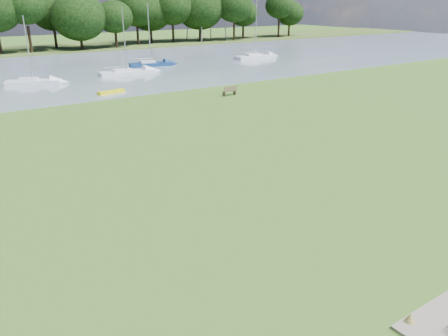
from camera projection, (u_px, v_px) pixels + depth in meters
ground at (217, 178)px, 23.29m from camera, size 220.00×220.00×0.00m
river at (38, 74)px, 55.78m from camera, size 220.00×40.00×0.10m
far_bank at (0, 52)px, 78.99m from camera, size 220.00×20.00×0.40m
riverbank_bench at (230, 91)px, 43.04m from camera, size 1.50×0.48×0.92m
kayak at (111, 92)px, 43.98m from camera, size 2.94×1.26×0.29m
tree_line at (4, 12)px, 74.02m from camera, size 146.03×9.63×11.66m
sailboat_1 at (150, 63)px, 61.74m from camera, size 6.20×2.72×8.41m
sailboat_2 at (126, 71)px, 54.87m from camera, size 7.00×2.57×8.09m
sailboat_3 at (255, 55)px, 69.36m from camera, size 7.05×2.09×10.23m
sailboat_5 at (32, 81)px, 48.37m from camera, size 5.94×3.73×7.29m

